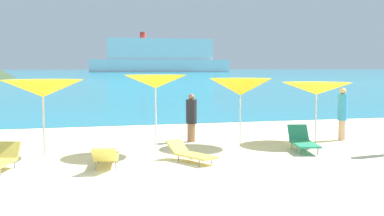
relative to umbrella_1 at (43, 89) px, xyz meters
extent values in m
cube|color=beige|center=(3.01, 6.24, -2.06)|extent=(50.00, 100.00, 0.30)
cube|color=teal|center=(3.01, 226.27, -1.90)|extent=(650.00, 440.00, 0.02)
cylinder|color=silver|center=(0.00, 0.00, -0.89)|extent=(0.06, 0.06, 2.04)
cone|color=yellow|center=(0.00, 0.00, 0.00)|extent=(2.45, 2.45, 0.48)
sphere|color=silver|center=(0.00, 0.00, 0.15)|extent=(0.07, 0.07, 0.07)
cylinder|color=silver|center=(3.14, -0.33, -0.82)|extent=(0.05, 0.05, 2.19)
cone|color=yellow|center=(3.14, -0.33, 0.18)|extent=(1.83, 1.83, 0.38)
sphere|color=silver|center=(3.14, -0.33, 0.31)|extent=(0.07, 0.07, 0.07)
cylinder|color=silver|center=(5.97, 0.30, -0.90)|extent=(0.04, 0.04, 2.02)
cone|color=yellow|center=(5.97, 0.30, -0.03)|extent=(2.13, 2.13, 0.54)
sphere|color=silver|center=(5.97, 0.30, 0.14)|extent=(0.07, 0.07, 0.07)
cylinder|color=silver|center=(8.62, 0.24, -0.96)|extent=(0.05, 0.05, 1.90)
cone|color=yellow|center=(8.62, 0.24, -0.11)|extent=(2.34, 2.34, 0.41)
sphere|color=silver|center=(8.62, 0.24, 0.02)|extent=(0.07, 0.07, 0.07)
cube|color=#268C66|center=(7.42, -1.28, -1.67)|extent=(0.89, 1.35, 0.05)
cube|color=#268C66|center=(7.59, -0.51, -1.44)|extent=(0.67, 0.50, 0.49)
cylinder|color=gray|center=(7.07, -1.61, -1.80)|extent=(0.04, 0.04, 0.22)
cylinder|color=gray|center=(7.60, -1.73, -1.80)|extent=(0.04, 0.04, 0.22)
cylinder|color=gray|center=(7.26, -0.76, -1.80)|extent=(0.04, 0.04, 0.22)
cylinder|color=gray|center=(7.79, -0.88, -1.80)|extent=(0.04, 0.04, 0.22)
cube|color=#D8BF4C|center=(3.91, -2.01, -1.72)|extent=(1.01, 1.26, 0.05)
cube|color=#D8BF4C|center=(3.55, -1.34, -1.56)|extent=(0.63, 0.59, 0.35)
cylinder|color=gray|center=(3.88, -2.43, -1.83)|extent=(0.04, 0.04, 0.17)
cylinder|color=gray|center=(4.28, -2.21, -1.83)|extent=(0.04, 0.04, 0.17)
cylinder|color=gray|center=(3.50, -1.72, -1.83)|extent=(0.04, 0.04, 0.17)
cylinder|color=gray|center=(3.90, -1.51, -1.83)|extent=(0.04, 0.04, 0.17)
cube|color=#D8BF4C|center=(-0.79, -1.22, -1.50)|extent=(0.61, 0.43, 0.42)
cylinder|color=gray|center=(-0.84, -2.33, -1.81)|extent=(0.04, 0.04, 0.20)
cylinder|color=gray|center=(-0.62, -1.54, -1.81)|extent=(0.04, 0.04, 0.20)
cube|color=#D8BF4C|center=(1.62, -1.76, -1.67)|extent=(0.73, 1.16, 0.05)
cube|color=#D8BF4C|center=(1.51, -2.53, -1.49)|extent=(0.62, 0.57, 0.41)
cylinder|color=gray|center=(1.91, -1.45, -1.80)|extent=(0.04, 0.04, 0.22)
cylinder|color=gray|center=(1.42, -1.39, -1.80)|extent=(0.04, 0.04, 0.22)
cylinder|color=gray|center=(1.81, -2.21, -1.80)|extent=(0.04, 0.04, 0.22)
cylinder|color=gray|center=(1.31, -2.15, -1.80)|extent=(0.04, 0.04, 0.22)
cylinder|color=#DBAA84|center=(9.75, 0.48, -1.57)|extent=(0.23, 0.23, 0.69)
cylinder|color=#3399D8|center=(9.75, 0.48, -0.77)|extent=(0.31, 0.31, 0.90)
sphere|color=#DBAA84|center=(9.75, 0.48, -0.22)|extent=(0.22, 0.22, 0.22)
cylinder|color=#A3704C|center=(4.65, 1.43, -1.60)|extent=(0.27, 0.27, 0.62)
cylinder|color=#26262D|center=(4.65, 1.43, -0.89)|extent=(0.37, 0.37, 0.81)
sphere|color=#A3704C|center=(4.65, 1.43, -0.39)|extent=(0.20, 0.20, 0.20)
cube|color=white|center=(41.60, 210.15, 1.15)|extent=(68.43, 9.89, 6.08)
cube|color=white|center=(41.60, 210.15, 9.26)|extent=(51.34, 7.97, 10.16)
cylinder|color=red|center=(33.07, 210.42, 15.84)|extent=(2.72, 2.72, 3.00)
camera|label=1|loc=(0.87, -13.57, 0.60)|focal=43.36mm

